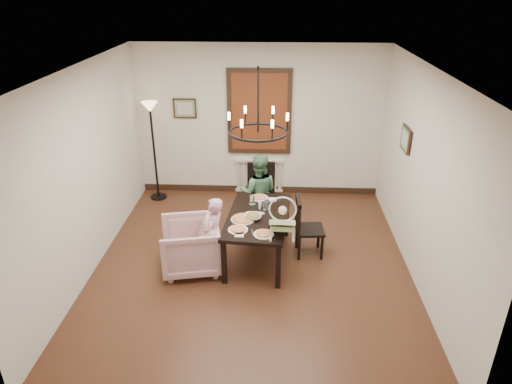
# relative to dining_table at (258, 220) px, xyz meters

# --- Properties ---
(room_shell) EXTENTS (4.51, 5.00, 2.81)m
(room_shell) POSITION_rel_dining_table_xyz_m (-0.08, 0.17, 0.78)
(room_shell) COLOR #4C271A
(room_shell) RESTS_ON ground
(dining_table) EXTENTS (0.98, 1.58, 0.71)m
(dining_table) POSITION_rel_dining_table_xyz_m (0.00, 0.00, 0.00)
(dining_table) COLOR black
(dining_table) RESTS_ON room_shell
(chair_far) EXTENTS (0.50, 0.50, 1.05)m
(chair_far) POSITION_rel_dining_table_xyz_m (0.02, 1.02, -0.10)
(chair_far) COLOR black
(chair_far) RESTS_ON room_shell
(chair_right) EXTENTS (0.44, 0.44, 0.93)m
(chair_right) POSITION_rel_dining_table_xyz_m (0.76, 0.14, -0.16)
(chair_right) COLOR black
(chair_right) RESTS_ON room_shell
(armchair) EXTENTS (0.96, 0.94, 0.74)m
(armchair) POSITION_rel_dining_table_xyz_m (-0.94, -0.33, -0.25)
(armchair) COLOR #CD9DAA
(armchair) RESTS_ON room_shell
(elderly_woman) EXTENTS (0.30, 0.38, 0.93)m
(elderly_woman) POSITION_rel_dining_table_xyz_m (-0.59, -0.35, -0.16)
(elderly_woman) COLOR #CE92AA
(elderly_woman) RESTS_ON room_shell
(seated_man) EXTENTS (0.53, 0.42, 1.07)m
(seated_man) POSITION_rel_dining_table_xyz_m (-0.03, 0.89, -0.09)
(seated_man) COLOR #497B59
(seated_man) RESTS_ON room_shell
(baby_bouncer) EXTENTS (0.41, 0.55, 0.35)m
(baby_bouncer) POSITION_rel_dining_table_xyz_m (0.34, -0.48, 0.26)
(baby_bouncer) COLOR #B8D492
(baby_bouncer) RESTS_ON dining_table
(salad_bowl) EXTENTS (0.29, 0.29, 0.07)m
(salad_bowl) POSITION_rel_dining_table_xyz_m (-0.07, -0.11, 0.12)
(salad_bowl) COLOR white
(salad_bowl) RESTS_ON dining_table
(pizza_platter) EXTENTS (0.33, 0.33, 0.04)m
(pizza_platter) POSITION_rel_dining_table_xyz_m (-0.21, -0.16, 0.10)
(pizza_platter) COLOR tan
(pizza_platter) RESTS_ON dining_table
(drinking_glass) EXTENTS (0.07, 0.07, 0.14)m
(drinking_glass) POSITION_rel_dining_table_xyz_m (0.10, 0.16, 0.15)
(drinking_glass) COLOR silver
(drinking_glass) RESTS_ON dining_table
(window_blinds) EXTENTS (1.00, 0.03, 1.40)m
(window_blinds) POSITION_rel_dining_table_xyz_m (-0.08, 2.26, 0.98)
(window_blinds) COLOR maroon
(window_blinds) RESTS_ON room_shell
(radiator) EXTENTS (0.92, 0.12, 0.62)m
(radiator) POSITION_rel_dining_table_xyz_m (-0.08, 2.28, -0.27)
(radiator) COLOR silver
(radiator) RESTS_ON room_shell
(picture_back) EXTENTS (0.42, 0.03, 0.36)m
(picture_back) POSITION_rel_dining_table_xyz_m (-1.43, 2.27, 1.03)
(picture_back) COLOR black
(picture_back) RESTS_ON room_shell
(picture_right) EXTENTS (0.03, 0.42, 0.36)m
(picture_right) POSITION_rel_dining_table_xyz_m (2.13, 0.70, 1.03)
(picture_right) COLOR black
(picture_right) RESTS_ON room_shell
(floor_lamp) EXTENTS (0.30, 0.30, 1.80)m
(floor_lamp) POSITION_rel_dining_table_xyz_m (-1.98, 1.95, 0.28)
(floor_lamp) COLOR black
(floor_lamp) RESTS_ON room_shell
(chandelier) EXTENTS (0.80, 0.80, 0.04)m
(chandelier) POSITION_rel_dining_table_xyz_m (-0.00, 0.00, 1.33)
(chandelier) COLOR black
(chandelier) RESTS_ON room_shell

